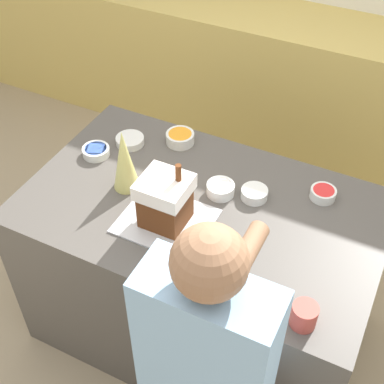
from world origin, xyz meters
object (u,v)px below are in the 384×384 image
at_px(baking_tray, 166,221).
at_px(candy_bowl_front_corner, 180,138).
at_px(candy_bowl_beside_tree, 323,193).
at_px(candy_bowl_near_tray_right, 221,189).
at_px(decorative_tree, 124,160).
at_px(candy_bowl_far_right, 96,151).
at_px(gingerbread_house, 165,200).
at_px(candy_bowl_behind_tray, 130,140).
at_px(candy_bowl_center_rear, 254,193).
at_px(mug, 304,316).

xyz_separation_m(baking_tray, candy_bowl_front_corner, (-0.19, 0.49, 0.03)).
relative_size(candy_bowl_beside_tree, candy_bowl_near_tray_right, 0.92).
bearing_deg(decorative_tree, candy_bowl_far_right, 153.45).
bearing_deg(candy_bowl_near_tray_right, gingerbread_house, -117.32).
bearing_deg(candy_bowl_behind_tray, candy_bowl_center_rear, -7.20).
relative_size(baking_tray, gingerbread_house, 1.26).
bearing_deg(candy_bowl_behind_tray, gingerbread_house, -43.36).
height_order(candy_bowl_beside_tree, candy_bowl_front_corner, candy_bowl_front_corner).
bearing_deg(candy_bowl_front_corner, candy_bowl_center_rear, -23.47).
bearing_deg(gingerbread_house, candy_bowl_far_right, 154.69).
bearing_deg(candy_bowl_behind_tray, candy_bowl_beside_tree, 2.86).
distance_m(candy_bowl_center_rear, candy_bowl_far_right, 0.77).
height_order(candy_bowl_center_rear, mug, mug).
relative_size(candy_bowl_center_rear, mug, 1.24).
xyz_separation_m(baking_tray, candy_bowl_center_rear, (0.27, 0.29, 0.02)).
relative_size(candy_bowl_behind_tray, candy_bowl_near_tray_right, 1.13).
height_order(baking_tray, candy_bowl_beside_tree, candy_bowl_beside_tree).
bearing_deg(candy_bowl_center_rear, candy_bowl_beside_tree, 26.61).
relative_size(candy_bowl_center_rear, candy_bowl_front_corner, 0.84).
bearing_deg(gingerbread_house, candy_bowl_center_rear, 47.48).
height_order(decorative_tree, candy_bowl_beside_tree, decorative_tree).
xyz_separation_m(gingerbread_house, candy_bowl_behind_tray, (-0.40, 0.38, -0.10)).
relative_size(candy_bowl_beside_tree, candy_bowl_front_corner, 0.81).
bearing_deg(baking_tray, candy_bowl_beside_tree, 38.65).
relative_size(candy_bowl_behind_tray, candy_bowl_front_corner, 1.00).
distance_m(candy_bowl_beside_tree, candy_bowl_far_right, 1.04).
xyz_separation_m(baking_tray, decorative_tree, (-0.25, 0.11, 0.14)).
relative_size(candy_bowl_center_rear, candy_bowl_beside_tree, 1.04).
xyz_separation_m(candy_bowl_behind_tray, candy_bowl_front_corner, (0.21, 0.11, 0.01)).
xyz_separation_m(candy_bowl_front_corner, mug, (0.84, -0.71, 0.02)).
relative_size(candy_bowl_behind_tray, mug, 1.47).
bearing_deg(decorative_tree, candy_bowl_front_corner, 80.15).
bearing_deg(candy_bowl_near_tray_right, candy_bowl_behind_tray, 166.58).
height_order(candy_bowl_behind_tray, candy_bowl_near_tray_right, candy_bowl_near_tray_right).
distance_m(gingerbread_house, decorative_tree, 0.28).
relative_size(candy_bowl_beside_tree, mug, 1.20).
xyz_separation_m(decorative_tree, mug, (0.90, -0.33, -0.10)).
bearing_deg(mug, candy_bowl_behind_tray, 150.48).
relative_size(candy_bowl_front_corner, mug, 1.47).
relative_size(gingerbread_house, candy_bowl_behind_tray, 2.14).
distance_m(candy_bowl_beside_tree, candy_bowl_front_corner, 0.72).
bearing_deg(candy_bowl_far_right, decorative_tree, -26.55).
xyz_separation_m(gingerbread_house, candy_bowl_beside_tree, (0.53, 0.42, -0.10)).
distance_m(candy_bowl_center_rear, candy_bowl_beside_tree, 0.29).
relative_size(gingerbread_house, candy_bowl_front_corner, 2.14).
xyz_separation_m(candy_bowl_beside_tree, mug, (0.12, -0.64, 0.02)).
bearing_deg(candy_bowl_far_right, candy_bowl_near_tray_right, 1.47).
bearing_deg(candy_bowl_far_right, candy_bowl_front_corner, 39.90).
bearing_deg(mug, gingerbread_house, 161.61).
bearing_deg(candy_bowl_center_rear, candy_bowl_far_right, -175.67).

